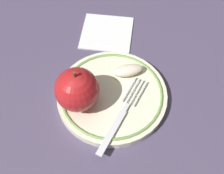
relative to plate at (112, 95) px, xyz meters
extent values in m
plane|color=#4B425D|center=(0.01, -0.01, -0.01)|extent=(2.00, 2.00, 0.00)
cylinder|color=#E8E7C6|center=(0.00, 0.00, 0.00)|extent=(0.22, 0.22, 0.02)
torus|color=#739B50|center=(0.00, 0.00, 0.01)|extent=(0.20, 0.20, 0.01)
sphere|color=#B21C1E|center=(-0.06, -0.04, 0.05)|extent=(0.08, 0.08, 0.08)
cylinder|color=brown|center=(-0.06, -0.04, 0.10)|extent=(0.00, 0.00, 0.01)
ellipsoid|color=#F4DFC2|center=(0.02, 0.05, 0.02)|extent=(0.07, 0.05, 0.02)
cube|color=silver|center=(0.02, -0.08, 0.01)|extent=(0.03, 0.10, 0.00)
cube|color=silver|center=(0.03, -0.03, 0.01)|extent=(0.01, 0.02, 0.00)
cube|color=silver|center=(0.05, 0.01, 0.01)|extent=(0.01, 0.06, 0.00)
cube|color=silver|center=(0.05, 0.01, 0.01)|extent=(0.01, 0.06, 0.00)
cube|color=silver|center=(0.04, 0.01, 0.01)|extent=(0.01, 0.06, 0.00)
cube|color=silver|center=(0.03, 0.02, 0.01)|extent=(0.01, 0.06, 0.00)
cube|color=white|center=(-0.06, 0.17, -0.01)|extent=(0.13, 0.13, 0.01)
camera|label=1|loc=(0.09, -0.32, 0.52)|focal=50.00mm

